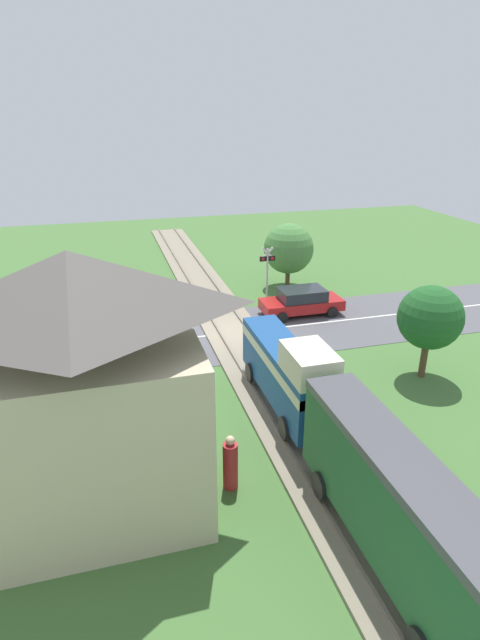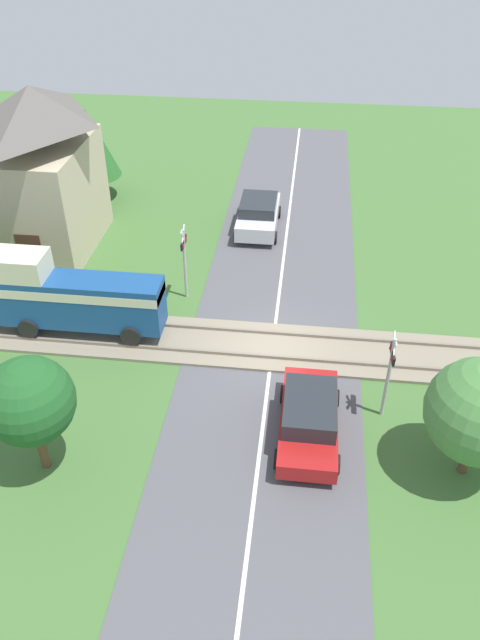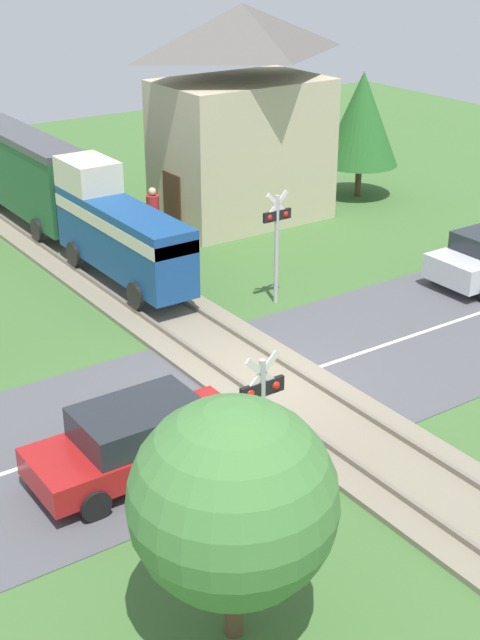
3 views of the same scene
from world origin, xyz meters
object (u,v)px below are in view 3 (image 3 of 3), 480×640
Objects in this scene: car_near_crossing at (140,438)px; pedestrian_by_station at (153,215)px; crossing_signal_west_approach at (262,414)px; train at (63,195)px; station_building at (242,118)px; crossing_signal_east_approach at (277,233)px.

pedestrian_by_station is at bearing 59.49° from car_near_crossing.
crossing_signal_west_approach reaches higher than car_near_crossing.
pedestrian_by_station is at bearing -11.31° from train.
car_near_crossing is at bearing -108.35° from train.
station_building is at bearing 48.40° from car_near_crossing.
pedestrian_by_station is (-3.66, -0.08, -2.80)m from station_building.
crossing_signal_east_approach is at bearing -117.45° from station_building.
station_building is at bearing 1.19° from pedestrian_by_station.
crossing_signal_west_approach is 17.45m from station_building.
train is at bearing 168.69° from pedestrian_by_station.
crossing_signal_east_approach reaches higher than car_near_crossing.
station_building is (3.56, 6.85, 1.53)m from crossing_signal_east_approach.
train reaches higher than car_near_crossing.
train is 6.81m from station_building.
station_building reaches higher than car_near_crossing.
train reaches higher than pedestrian_by_station.
crossing_signal_west_approach is 0.44× the size of station_building.
car_near_crossing is (-4.19, -12.62, -1.10)m from train.
station_building reaches higher than pedestrian_by_station.
crossing_signal_east_approach is (7.20, 5.26, 1.31)m from car_near_crossing.
pedestrian_by_station is (7.09, 12.04, 0.04)m from car_near_crossing.
crossing_signal_west_approach is at bearing -123.45° from station_building.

